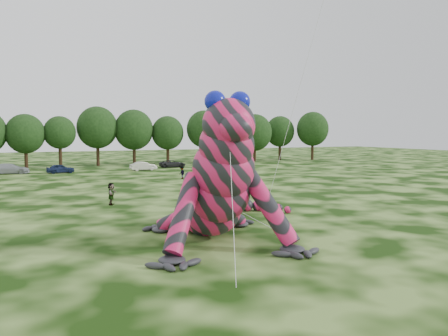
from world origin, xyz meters
name	(u,v)px	position (x,y,z in m)	size (l,w,h in m)	color
ground	(120,257)	(0.00, 0.00, 0.00)	(240.00, 240.00, 0.00)	#16330A
inflatable_gecko	(207,166)	(5.67, 2.61, 4.06)	(13.68, 16.24, 8.12)	#D81D5A
tree_8	(26,141)	(-4.22, 56.99, 4.47)	(6.14, 5.53, 8.94)	black
tree_9	(60,142)	(1.06, 57.35, 4.34)	(5.27, 4.74, 8.68)	black
tree_10	(97,136)	(7.40, 58.58, 5.25)	(7.09, 6.38, 10.50)	black
tree_11	(134,137)	(13.79, 58.20, 5.03)	(7.01, 6.31, 10.07)	black
tree_12	(168,140)	(20.01, 57.74, 4.49)	(5.99, 5.39, 8.97)	black
tree_13	(204,137)	(27.13, 57.13, 5.06)	(6.83, 6.15, 10.13)	black
tree_14	(231,138)	(33.46, 58.72, 4.70)	(6.82, 6.14, 9.40)	black
tree_15	(255,138)	(38.47, 57.77, 4.82)	(7.17, 6.45, 9.63)	black
tree_16	(280,138)	(45.45, 59.37, 4.69)	(6.26, 5.63, 9.37)	black
tree_17	(313,136)	(51.95, 56.66, 5.15)	(6.98, 6.28, 10.30)	black
car_3	(10,169)	(-6.33, 48.40, 0.75)	(2.11, 5.20, 1.51)	#9FA4A7
car_4	(60,169)	(0.33, 46.69, 0.67)	(1.58, 3.92, 1.33)	#19254B
car_5	(143,166)	(12.47, 46.12, 0.68)	(1.43, 4.11, 1.35)	silver
car_6	(172,164)	(18.46, 49.99, 0.62)	(2.07, 4.48, 1.25)	#252427
car_7	(217,162)	(26.26, 49.13, 0.74)	(2.07, 5.09, 1.48)	white
spectator_2	(182,173)	(14.08, 32.07, 0.80)	(1.03, 0.59, 1.60)	gray
spectator_5	(111,194)	(2.28, 15.47, 0.93)	(1.72, 0.55, 1.85)	gray
spectator_3	(213,173)	(17.61, 30.23, 0.83)	(0.98, 0.41, 1.66)	gray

